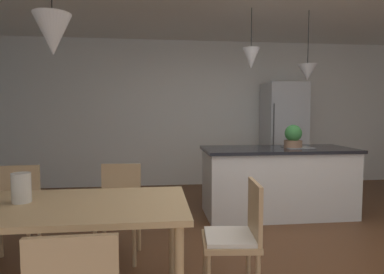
{
  "coord_description": "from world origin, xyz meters",
  "views": [
    {
      "loc": [
        -1.14,
        -2.91,
        1.37
      ],
      "look_at": [
        -0.74,
        0.59,
        1.11
      ],
      "focal_mm": 30.58,
      "sensor_mm": 36.0,
      "label": 1
    }
  ],
  "objects": [
    {
      "name": "pendant_over_table",
      "position": [
        -1.82,
        -0.57,
        1.9
      ],
      "size": [
        0.25,
        0.25,
        0.94
      ],
      "color": "black"
    },
    {
      "name": "refrigerator",
      "position": [
        1.21,
        2.86,
        0.95
      ],
      "size": [
        0.71,
        0.67,
        1.91
      ],
      "color": "silver",
      "rests_on": "ground_plane"
    },
    {
      "name": "ground_plane",
      "position": [
        0.0,
        0.0,
        -0.02
      ],
      "size": [
        10.0,
        8.4,
        0.04
      ],
      "primitive_type": "cube",
      "color": "brown"
    },
    {
      "name": "dining_table",
      "position": [
        -1.95,
        -0.63,
        0.68
      ],
      "size": [
        2.06,
        0.88,
        0.75
      ],
      "color": "tan",
      "rests_on": "ground_plane"
    },
    {
      "name": "wall_back_kitchen",
      "position": [
        0.0,
        3.26,
        1.35
      ],
      "size": [
        10.0,
        0.12,
        2.7
      ],
      "primitive_type": "cube",
      "color": "white",
      "rests_on": "ground_plane"
    },
    {
      "name": "pendant_over_island_aux",
      "position": [
        0.87,
        1.25,
        1.9
      ],
      "size": [
        0.25,
        0.25,
        0.91
      ],
      "color": "black"
    },
    {
      "name": "kitchen_island",
      "position": [
        0.48,
        1.25,
        0.46
      ],
      "size": [
        1.98,
        0.85,
        0.91
      ],
      "color": "silver",
      "rests_on": "ground_plane"
    },
    {
      "name": "chair_kitchen_end",
      "position": [
        -0.55,
        -0.63,
        0.47
      ],
      "size": [
        0.44,
        0.44,
        0.87
      ],
      "color": "tan",
      "rests_on": "ground_plane"
    },
    {
      "name": "vase_on_dining_table",
      "position": [
        -2.06,
        -0.55,
        0.85
      ],
      "size": [
        0.13,
        0.13,
        0.21
      ],
      "color": "silver",
      "rests_on": "dining_table"
    },
    {
      "name": "chair_far_right",
      "position": [
        -1.48,
        0.18,
        0.47
      ],
      "size": [
        0.43,
        0.43,
        0.87
      ],
      "color": "tan",
      "rests_on": "ground_plane"
    },
    {
      "name": "chair_far_left",
      "position": [
        -2.42,
        0.18,
        0.47
      ],
      "size": [
        0.43,
        0.43,
        0.87
      ],
      "color": "tan",
      "rests_on": "ground_plane"
    },
    {
      "name": "potted_plant_on_island",
      "position": [
        0.69,
        1.25,
        1.05
      ],
      "size": [
        0.23,
        0.23,
        0.31
      ],
      "color": "#8C664C",
      "rests_on": "kitchen_island"
    },
    {
      "name": "pendant_over_island_main",
      "position": [
        0.1,
        1.25,
        2.07
      ],
      "size": [
        0.22,
        0.22,
        0.76
      ],
      "color": "black"
    }
  ]
}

